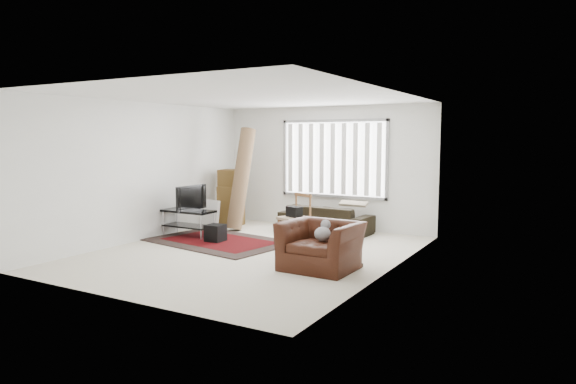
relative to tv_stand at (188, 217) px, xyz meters
name	(u,v)px	position (x,y,z in m)	size (l,w,h in m)	color
room	(268,152)	(1.98, -0.10, 1.36)	(6.00, 6.02, 2.71)	beige
persian_rug	(219,241)	(0.88, -0.14, -0.38)	(2.92, 2.19, 0.02)	black
tv_stand	(188,217)	(0.00, 0.00, 0.00)	(1.09, 0.49, 0.55)	black
tv	(188,198)	(0.00, 0.00, 0.41)	(0.89, 0.11, 0.51)	black
subwoofer	(215,233)	(0.84, -0.20, -0.21)	(0.32, 0.32, 0.32)	black
moving_boxes	(230,199)	(-0.07, 1.53, 0.20)	(0.59, 0.55, 1.28)	brown
white_flatpack	(211,214)	(-0.20, 0.97, -0.08)	(0.50, 0.07, 0.63)	silver
rolled_rug	(241,179)	(0.44, 1.25, 0.73)	(0.33, 0.33, 2.23)	brown
sofa	(326,214)	(2.22, 1.84, -0.02)	(1.97, 0.85, 0.76)	black
side_chair	(295,216)	(2.17, 0.57, 0.12)	(0.65, 0.65, 0.93)	#988163
armchair	(321,242)	(3.50, -1.03, 0.02)	(1.15, 1.01, 0.83)	#35150A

